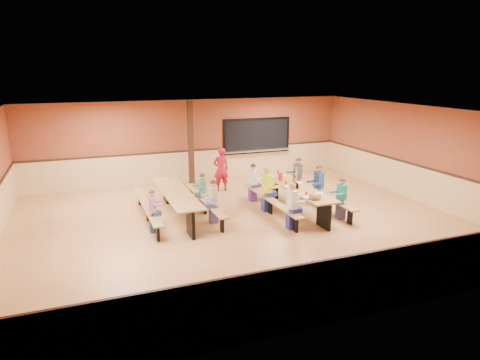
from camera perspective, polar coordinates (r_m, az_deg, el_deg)
name	(u,v)px	position (r m, az deg, el deg)	size (l,w,h in m)	color
ground	(240,223)	(11.74, 0.02, -5.72)	(12.00, 12.00, 0.00)	#A56B3E
room_envelope	(240,199)	(11.51, 0.02, -2.49)	(12.04, 10.04, 3.02)	brown
kitchen_pass_through	(257,137)	(16.78, 2.27, 5.72)	(2.78, 0.28, 1.38)	black
structural_post	(191,144)	(15.36, -6.58, 4.85)	(0.18, 0.18, 3.00)	black
cafeteria_table_main	(296,193)	(12.69, 7.48, -1.77)	(1.91, 3.70, 0.74)	olive
cafeteria_table_second	(176,199)	(12.16, -8.47, -2.54)	(1.91, 3.70, 0.74)	olive
seated_child_white_left	(292,206)	(11.19, 6.92, -3.51)	(0.38, 0.31, 1.23)	white
seated_adult_yellow	(267,189)	(12.53, 3.59, -1.24)	(0.42, 0.35, 1.32)	#E2F516
seated_child_grey_left	(253,183)	(13.47, 1.75, -0.37)	(0.36, 0.30, 1.19)	silver
seated_child_teal_right	(341,199)	(12.19, 13.36, -2.42)	(0.35, 0.29, 1.18)	#1F8376
seated_child_navy_right	(319,186)	(13.15, 10.44, -0.79)	(0.40, 0.33, 1.28)	navy
seated_child_char_right	(298,177)	(14.25, 7.71, 0.45)	(0.39, 0.32, 1.25)	#41434A
seated_child_purple_sec	(153,212)	(11.13, -11.57, -4.14)	(0.32, 0.26, 1.11)	#905D81
seated_child_green_sec	(202,193)	(12.56, -5.04, -1.70)	(0.33, 0.27, 1.12)	#3E7F56
seated_child_tan_sec	(213,202)	(11.58, -3.60, -2.92)	(0.36, 0.29, 1.19)	#B3A393
standing_woman	(221,169)	(14.61, -2.55, 1.44)	(0.55, 0.36, 1.51)	#A91322
punch_pitcher	(281,177)	(13.26, 5.42, 0.45)	(0.16, 0.16, 0.22)	red
chip_bowl	(315,196)	(11.45, 9.94, -2.17)	(0.32, 0.32, 0.15)	orange
napkin_dispenser	(297,186)	(12.45, 7.63, -0.76)	(0.10, 0.14, 0.13)	black
condiment_mustard	(300,186)	(12.33, 7.94, -0.82)	(0.06, 0.06, 0.17)	yellow
condiment_ketchup	(294,185)	(12.47, 7.23, -0.63)	(0.06, 0.06, 0.17)	#B2140F
table_paddle	(296,181)	(12.73, 7.48, -0.07)	(0.16, 0.16, 0.56)	black
place_settings	(296,184)	(12.62, 7.52, -0.59)	(0.65, 3.30, 0.11)	beige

